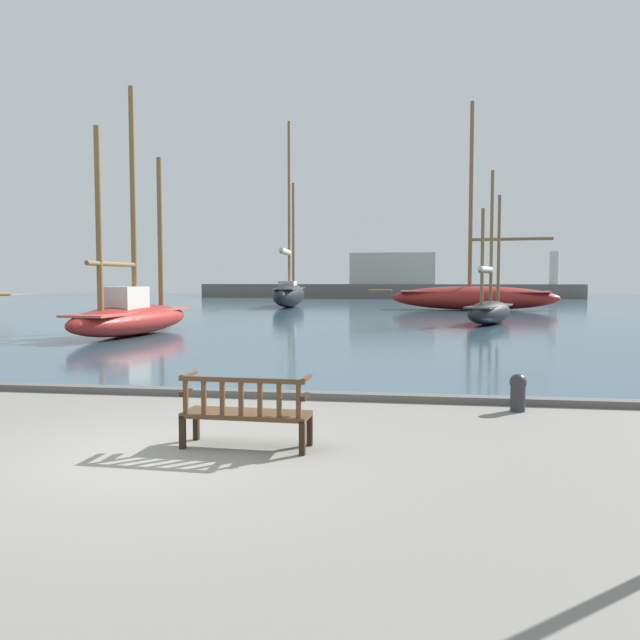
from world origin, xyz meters
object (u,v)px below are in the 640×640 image
(sailboat_centre_channel, at_px, (490,309))
(sailboat_distant_harbor, at_px, (474,296))
(sailboat_outer_port, at_px, (132,313))
(sailboat_mid_starboard, at_px, (289,292))
(mooring_bollard, at_px, (518,390))
(park_bench, at_px, (246,411))

(sailboat_centre_channel, bearing_deg, sailboat_distant_harbor, 87.73)
(sailboat_outer_port, xyz_separation_m, sailboat_centre_channel, (13.72, 7.79, -0.11))
(sailboat_outer_port, bearing_deg, sailboat_mid_starboard, 87.43)
(sailboat_centre_channel, relative_size, mooring_bollard, 11.52)
(park_bench, bearing_deg, sailboat_outer_port, 120.10)
(sailboat_centre_channel, height_order, mooring_bollard, sailboat_centre_channel)
(park_bench, distance_m, sailboat_distant_harbor, 36.04)
(sailboat_distant_harbor, bearing_deg, park_bench, -99.68)
(sailboat_mid_starboard, xyz_separation_m, mooring_bollard, (10.86, -35.26, -0.85))
(park_bench, height_order, sailboat_centre_channel, sailboat_centre_channel)
(park_bench, relative_size, sailboat_outer_port, 0.18)
(sailboat_mid_starboard, bearing_deg, mooring_bollard, -72.88)
(park_bench, bearing_deg, sailboat_mid_starboard, 100.61)
(sailboat_distant_harbor, bearing_deg, sailboat_outer_port, -123.70)
(sailboat_distant_harbor, relative_size, sailboat_mid_starboard, 1.01)
(park_bench, distance_m, sailboat_outer_port, 16.35)
(sailboat_mid_starboard, xyz_separation_m, sailboat_centre_channel, (12.65, -16.10, -0.43))
(sailboat_centre_channel, bearing_deg, sailboat_outer_port, -150.42)
(park_bench, distance_m, sailboat_mid_starboard, 38.70)
(sailboat_distant_harbor, height_order, mooring_bollard, sailboat_distant_harbor)
(park_bench, height_order, sailboat_distant_harbor, sailboat_distant_harbor)
(sailboat_mid_starboard, relative_size, mooring_bollard, 22.52)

